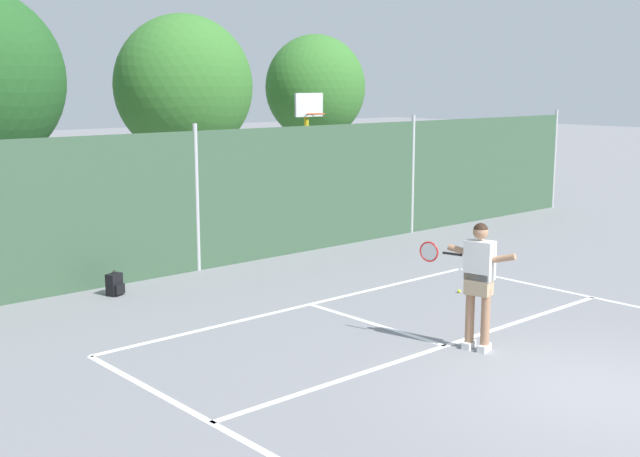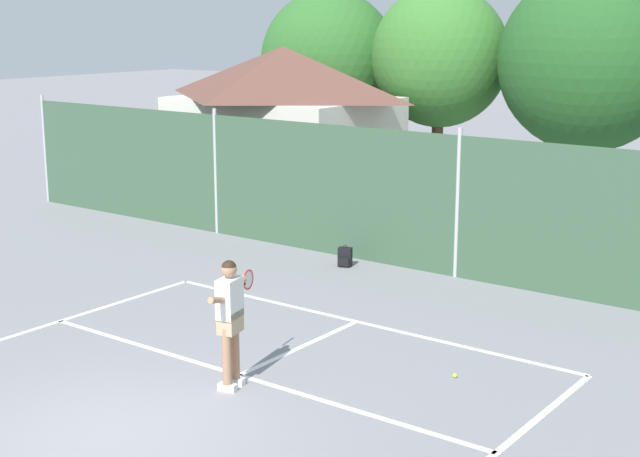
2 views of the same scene
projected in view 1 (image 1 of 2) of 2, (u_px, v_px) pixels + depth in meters
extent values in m
plane|color=gray|center=(601.00, 394.00, 9.99)|extent=(120.00, 120.00, 0.00)
cube|color=white|center=(310.00, 304.00, 14.03)|extent=(8.20, 0.10, 0.01)
cube|color=white|center=(445.00, 346.00, 11.81)|extent=(8.20, 0.10, 0.01)
cube|color=white|center=(373.00, 324.00, 12.90)|extent=(0.10, 2.97, 0.01)
cube|color=#38563D|center=(197.00, 202.00, 16.36)|extent=(26.00, 0.05, 2.85)
cylinder|color=#B2B2B7|center=(197.00, 198.00, 16.35)|extent=(0.09, 0.09, 3.00)
cylinder|color=#B2B2B7|center=(412.00, 174.00, 20.59)|extent=(0.09, 0.09, 3.00)
cylinder|color=#B2B2B7|center=(554.00, 159.00, 24.84)|extent=(0.09, 0.09, 3.00)
cylinder|color=yellow|center=(307.00, 172.00, 20.95)|extent=(0.12, 0.12, 3.05)
cube|color=white|center=(309.00, 105.00, 20.58)|extent=(0.90, 0.06, 0.60)
torus|color=#D85919|center=(316.00, 114.00, 20.42)|extent=(0.48, 0.48, 0.02)
cylinder|color=brown|center=(187.00, 172.00, 27.15)|extent=(0.36, 0.36, 1.71)
ellipsoid|color=#38752D|center=(184.00, 86.00, 26.64)|extent=(4.69, 4.22, 4.69)
cylinder|color=brown|center=(316.00, 158.00, 30.91)|extent=(0.36, 0.36, 1.97)
ellipsoid|color=#38752D|center=(316.00, 87.00, 30.44)|extent=(3.93, 3.54, 3.93)
cube|color=silver|center=(484.00, 348.00, 11.58)|extent=(0.28, 0.18, 0.10)
cube|color=silver|center=(469.00, 345.00, 11.71)|extent=(0.28, 0.18, 0.10)
cylinder|color=#A37556|center=(486.00, 317.00, 11.50)|extent=(0.13, 0.13, 0.82)
cylinder|color=#A37556|center=(470.00, 314.00, 11.63)|extent=(0.13, 0.13, 0.82)
cube|color=tan|center=(479.00, 284.00, 11.48)|extent=(0.32, 0.41, 0.32)
cube|color=silver|center=(480.00, 260.00, 11.42)|extent=(0.33, 0.45, 0.56)
sphere|color=#A37556|center=(481.00, 232.00, 11.35)|extent=(0.22, 0.22, 0.22)
sphere|color=black|center=(481.00, 230.00, 11.34)|extent=(0.21, 0.21, 0.21)
cylinder|color=#A37556|center=(466.00, 252.00, 11.49)|extent=(0.22, 0.56, 0.17)
cylinder|color=#A37556|center=(498.00, 259.00, 11.25)|extent=(0.21, 0.51, 0.22)
cylinder|color=black|center=(452.00, 254.00, 11.60)|extent=(0.11, 0.30, 0.04)
torus|color=red|center=(429.00, 252.00, 11.75)|extent=(0.09, 0.30, 0.30)
cylinder|color=silver|center=(429.00, 252.00, 11.75)|extent=(0.07, 0.25, 0.26)
sphere|color=#CCE033|center=(459.00, 291.00, 14.80)|extent=(0.07, 0.07, 0.07)
cube|color=black|center=(114.00, 284.00, 14.62)|extent=(0.33, 0.27, 0.40)
cube|color=black|center=(120.00, 289.00, 14.58)|extent=(0.23, 0.14, 0.18)
torus|color=black|center=(114.00, 273.00, 14.58)|extent=(0.09, 0.05, 0.09)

